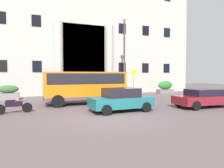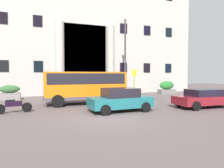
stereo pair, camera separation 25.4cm
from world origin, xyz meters
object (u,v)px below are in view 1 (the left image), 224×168
at_px(orange_minibus, 85,85).
at_px(bus_stop_sign, 134,81).
at_px(parked_sedan_second, 204,98).
at_px(lamppost_plaza_centre, 124,51).
at_px(hedge_planter_far_west, 8,93).
at_px(hedge_planter_entrance_left, 165,88).
at_px(parked_compact_extra, 121,100).
at_px(hedge_planter_far_east, 117,90).
at_px(motorcycle_far_end, 13,106).

distance_m(orange_minibus, bus_stop_sign, 5.39).
bearing_deg(parked_sedan_second, orange_minibus, 148.99).
xyz_separation_m(parked_sedan_second, lamppost_plaza_centre, (-2.43, 8.16, 4.08)).
bearing_deg(hedge_planter_far_west, parked_sedan_second, -36.39).
bearing_deg(hedge_planter_entrance_left, orange_minibus, -156.33).
bearing_deg(lamppost_plaza_centre, parked_sedan_second, -73.39).
xyz_separation_m(hedge_planter_far_west, parked_sedan_second, (13.35, -9.84, 0.03)).
relative_size(parked_compact_extra, parked_sedan_second, 0.92).
bearing_deg(hedge_planter_far_west, orange_minibus, -40.31).
bearing_deg(lamppost_plaza_centre, parked_compact_extra, -116.53).
bearing_deg(orange_minibus, lamppost_plaza_centre, 34.73).
bearing_deg(hedge_planter_far_east, parked_compact_extra, -111.73).
bearing_deg(motorcycle_far_end, hedge_planter_entrance_left, 15.49).
xyz_separation_m(hedge_planter_far_east, parked_sedan_second, (2.39, -10.15, 0.07)).
distance_m(hedge_planter_entrance_left, lamppost_plaza_centre, 7.65).
xyz_separation_m(motorcycle_far_end, lamppost_plaza_centre, (10.02, 5.71, 4.30)).
bearing_deg(bus_stop_sign, parked_sedan_second, -70.32).
height_order(parked_compact_extra, motorcycle_far_end, parked_compact_extra).
bearing_deg(hedge_planter_far_west, lamppost_plaza_centre, -8.73).
bearing_deg(motorcycle_far_end, hedge_planter_far_west, 88.15).
relative_size(hedge_planter_entrance_left, motorcycle_far_end, 0.98).
distance_m(bus_stop_sign, parked_sedan_second, 6.86).
relative_size(hedge_planter_far_east, parked_compact_extra, 0.39).
height_order(hedge_planter_entrance_left, lamppost_plaza_centre, lamppost_plaza_centre).
distance_m(hedge_planter_far_east, parked_compact_extra, 10.15).
distance_m(bus_stop_sign, parked_compact_extra, 6.93).
bearing_deg(hedge_planter_far_east, bus_stop_sign, -88.34).
distance_m(orange_minibus, hedge_planter_far_west, 7.79).
distance_m(bus_stop_sign, hedge_planter_far_west, 11.64).
height_order(hedge_planter_far_east, hedge_planter_far_west, hedge_planter_far_west).
height_order(bus_stop_sign, lamppost_plaza_centre, lamppost_plaza_centre).
distance_m(bus_stop_sign, lamppost_plaza_centre, 3.51).
distance_m(hedge_planter_entrance_left, parked_sedan_second, 10.53).
relative_size(hedge_planter_far_west, parked_sedan_second, 0.42).
xyz_separation_m(hedge_planter_far_east, hedge_planter_entrance_left, (6.27, -0.35, 0.14)).
bearing_deg(orange_minibus, hedge_planter_far_west, 140.82).
distance_m(parked_sedan_second, lamppost_plaza_centre, 9.44).
relative_size(parked_compact_extra, motorcycle_far_end, 1.93).
bearing_deg(hedge_planter_entrance_left, bus_stop_sign, -151.05).
xyz_separation_m(parked_compact_extra, parked_sedan_second, (6.15, -0.72, -0.07)).
bearing_deg(orange_minibus, motorcycle_far_end, -153.52).
bearing_deg(hedge_planter_far_west, hedge_planter_far_east, 1.61).
relative_size(orange_minibus, hedge_planter_entrance_left, 3.08).
xyz_separation_m(hedge_planter_far_west, lamppost_plaza_centre, (10.91, -1.67, 4.10)).
distance_m(hedge_planter_entrance_left, motorcycle_far_end, 17.91).
xyz_separation_m(bus_stop_sign, hedge_planter_entrance_left, (6.16, 3.41, -0.98)).
bearing_deg(orange_minibus, bus_stop_sign, 17.89).
relative_size(bus_stop_sign, motorcycle_far_end, 1.35).
height_order(hedge_planter_far_west, motorcycle_far_end, hedge_planter_far_west).
bearing_deg(hedge_planter_entrance_left, motorcycle_far_end, -155.81).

